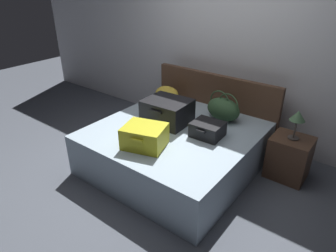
% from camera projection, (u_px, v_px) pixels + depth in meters
% --- Properties ---
extents(ground_plane, '(12.00, 12.00, 0.00)m').
position_uv_depth(ground_plane, '(154.00, 181.00, 3.50)').
color(ground_plane, '#4C515B').
extents(back_wall, '(8.00, 0.10, 2.60)m').
position_uv_depth(back_wall, '(230.00, 45.00, 4.08)').
color(back_wall, silver).
rests_on(back_wall, ground).
extents(bed, '(1.80, 1.80, 0.52)m').
position_uv_depth(bed, '(175.00, 148.00, 3.66)').
color(bed, '#99ADBC').
rests_on(bed, ground).
extents(headboard, '(1.84, 0.08, 0.96)m').
position_uv_depth(headboard, '(214.00, 107.00, 4.23)').
color(headboard, '#4C3323').
rests_on(headboard, ground).
extents(hard_case_large, '(0.56, 0.49, 0.29)m').
position_uv_depth(hard_case_large, '(167.00, 111.00, 3.66)').
color(hard_case_large, black).
rests_on(hard_case_large, bed).
extents(hard_case_medium, '(0.51, 0.47, 0.23)m').
position_uv_depth(hard_case_medium, '(145.00, 136.00, 3.16)').
color(hard_case_medium, gold).
rests_on(hard_case_medium, bed).
extents(hard_case_small, '(0.35, 0.33, 0.17)m').
position_uv_depth(hard_case_small, '(208.00, 129.00, 3.37)').
color(hard_case_small, black).
rests_on(hard_case_small, bed).
extents(duffel_bag, '(0.50, 0.38, 0.37)m').
position_uv_depth(duffel_bag, '(223.00, 109.00, 3.73)').
color(duffel_bag, '#2D4C2D').
rests_on(duffel_bag, bed).
extents(pillow_near_headboard, '(0.36, 0.28, 0.21)m').
position_uv_depth(pillow_near_headboard, '(167.00, 94.00, 4.30)').
color(pillow_near_headboard, gold).
rests_on(pillow_near_headboard, bed).
extents(nightstand, '(0.44, 0.40, 0.51)m').
position_uv_depth(nightstand, '(289.00, 157.00, 3.49)').
color(nightstand, '#4C3323').
rests_on(nightstand, ground).
extents(table_lamp, '(0.17, 0.17, 0.34)m').
position_uv_depth(table_lamp, '(298.00, 118.00, 3.25)').
color(table_lamp, '#3F3833').
rests_on(table_lamp, nightstand).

